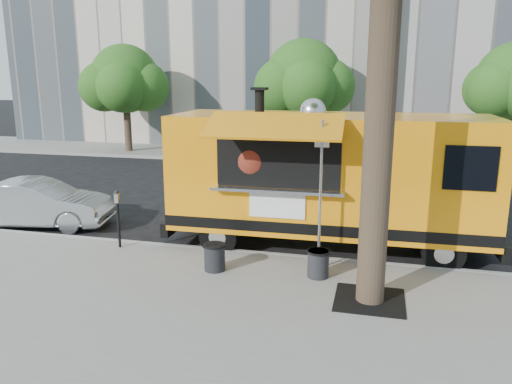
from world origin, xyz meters
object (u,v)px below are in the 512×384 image
trash_bin_left (318,263)px  sign_post (321,187)px  far_tree_a (125,79)px  food_truck (327,176)px  trash_bin_right (215,256)px  far_tree_b (303,78)px  parking_meter (118,212)px  sedan (37,204)px

trash_bin_left → sign_post: bearing=95.9°
far_tree_a → food_truck: 16.85m
food_truck → sign_post: bearing=-89.6°
far_tree_a → food_truck: (11.51, -12.13, -2.05)m
trash_bin_right → sign_post: bearing=16.2°
far_tree_b → far_tree_a: bearing=-177.5°
far_tree_b → parking_meter: far_tree_b is taller
far_tree_b → sedan: size_ratio=1.43×
far_tree_a → parking_meter: far_tree_a is taller
far_tree_b → sign_post: 14.61m
far_tree_a → parking_meter: size_ratio=4.01×
far_tree_a → food_truck: bearing=-46.5°
sign_post → trash_bin_right: bearing=-163.8°
parking_meter → sedan: 3.44m
sign_post → trash_bin_right: (-2.01, -0.58, -1.41)m
far_tree_a → trash_bin_right: (9.54, -14.43, -3.33)m
sign_post → food_truck: bearing=91.5°
far_tree_a → far_tree_b: (9.00, 0.40, 0.06)m
far_tree_a → far_tree_b: far_tree_b is taller
parking_meter → trash_bin_right: bearing=-17.1°
parking_meter → trash_bin_left: 4.67m
food_truck → sedan: (-7.66, -0.17, -1.09)m
parking_meter → trash_bin_left: parking_meter is taller
sedan → trash_bin_right: bearing=-121.1°
sedan → trash_bin_right: (5.69, -2.13, -0.19)m
sign_post → food_truck: 1.72m
parking_meter → food_truck: bearing=18.6°
far_tree_a → trash_bin_left: size_ratio=9.95×
sign_post → parking_meter: 4.64m
sign_post → trash_bin_left: bearing=-84.1°
sedan → trash_bin_left: (7.74, -1.98, -0.20)m
far_tree_a → sedan: size_ratio=1.39×
far_tree_a → trash_bin_left: far_tree_a is taller
trash_bin_right → trash_bin_left: bearing=4.3°
parking_meter → sedan: parking_meter is taller
sedan → trash_bin_right: 6.08m
sign_post → sedan: 7.95m
far_tree_a → far_tree_b: size_ratio=0.97×
food_truck → sedan: bearing=-179.9°
far_tree_b → sign_post: size_ratio=1.83×
sedan → trash_bin_left: 8.00m
far_tree_b → food_truck: bearing=-78.7°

